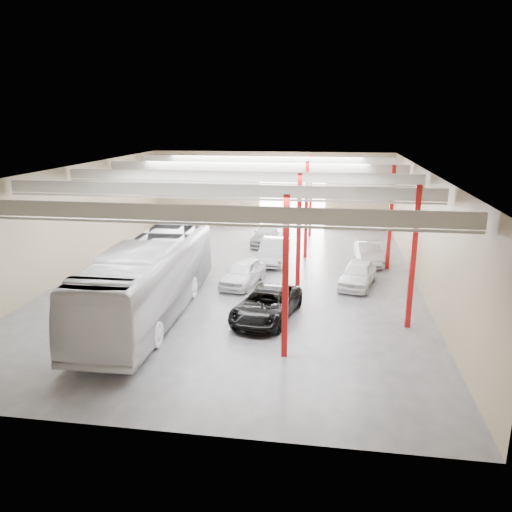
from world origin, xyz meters
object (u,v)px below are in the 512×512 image
(car_row_a, at_px, (243,272))
(car_row_c, at_px, (269,234))
(car_right_far, at_px, (358,274))
(coach_bus, at_px, (150,279))
(car_right_near, at_px, (368,253))
(car_row_b, at_px, (274,251))
(black_sedan, at_px, (267,304))

(car_row_a, xyz_separation_m, car_row_c, (0.30, 10.59, 0.02))
(car_row_c, distance_m, car_right_far, 11.86)
(coach_bus, relative_size, car_row_a, 3.12)
(car_right_near, bearing_deg, coach_bus, -140.58)
(car_row_c, relative_size, car_right_far, 1.20)
(car_row_a, relative_size, car_row_b, 0.90)
(coach_bus, distance_m, car_row_c, 16.70)
(black_sedan, bearing_deg, car_right_near, 74.02)
(coach_bus, height_order, car_row_a, coach_bus)
(black_sedan, bearing_deg, coach_bus, -165.38)
(black_sedan, distance_m, car_row_c, 15.90)
(car_row_a, bearing_deg, black_sedan, -57.11)
(car_row_b, relative_size, car_right_far, 1.11)
(car_row_a, bearing_deg, car_row_c, 98.79)
(coach_bus, bearing_deg, car_row_c, 74.39)
(coach_bus, height_order, car_right_near, coach_bus)
(car_right_far, bearing_deg, black_sedan, -115.71)
(coach_bus, xyz_separation_m, car_right_near, (11.80, 11.54, -1.22))
(car_row_c, bearing_deg, car_right_far, -50.26)
(car_row_b, bearing_deg, black_sedan, -83.37)
(car_right_near, distance_m, car_right_far, 5.29)
(car_row_c, bearing_deg, car_right_near, -25.55)
(coach_bus, distance_m, car_right_far, 12.61)
(car_row_b, xyz_separation_m, car_row_c, (-1.01, 5.39, -0.04))
(car_row_c, bearing_deg, car_row_b, -73.98)
(black_sedan, bearing_deg, car_right_far, 62.54)
(coach_bus, distance_m, car_row_b, 11.97)
(car_row_c, bearing_deg, car_row_a, -86.20)
(car_row_a, distance_m, car_right_far, 7.03)
(black_sedan, height_order, car_right_far, car_right_far)
(car_right_far, bearing_deg, car_row_b, 155.37)
(car_row_b, bearing_deg, car_right_far, -35.79)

